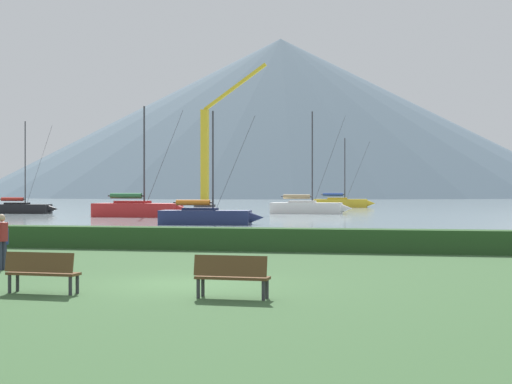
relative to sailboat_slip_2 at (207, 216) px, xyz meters
The scene contains 14 objects.
ground_plane 34.03m from the sailboat_slip_2, 75.69° to the right, with size 1000.00×1000.00×0.00m, color #385B33.
harbor_water 104.37m from the sailboat_slip_2, 85.38° to the left, with size 320.00×246.00×0.00m, color #8C9EA3.
hedge_line 23.52m from the sailboat_slip_2, 69.05° to the right, with size 80.00×1.20×0.88m, color #284C23.
sailboat_slip_2 is the anchor object (origin of this frame).
sailboat_slip_3 26.37m from the sailboat_slip_2, 82.33° to the left, with size 8.28×2.52×10.41m.
sailboat_slip_4 16.82m from the sailboat_slip_2, 126.40° to the left, with size 9.05×3.00×9.89m.
sailboat_slip_5 32.90m from the sailboat_slip_2, 140.56° to the left, with size 7.12×2.72×9.48m.
sailboat_slip_6 56.20m from the sailboat_slip_2, 85.68° to the left, with size 8.69×3.31×9.69m.
park_bench_near_path 35.81m from the sailboat_slip_2, 80.81° to the right, with size 1.71×0.56×0.95m.
park_bench_under_tree 36.72m from the sailboat_slip_2, 73.95° to the right, with size 1.64×0.54×0.95m.
person_seated_viewer 26.75m from the sailboat_slip_2, 90.34° to the right, with size 0.36×0.57×1.25m.
person_standing_walker 30.83m from the sailboat_slip_2, 86.13° to the right, with size 0.36×0.57×1.65m.
dock_crane 34.07m from the sailboat_slip_2, 105.01° to the left, with size 8.15×2.00×16.62m.
distant_hill_west_ridge 280.75m from the sailboat_slip_2, 98.63° to the left, with size 256.38×256.38×68.11m, color #4C6070.
Camera 1 is at (5.58, -18.51, 2.35)m, focal length 53.87 mm.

